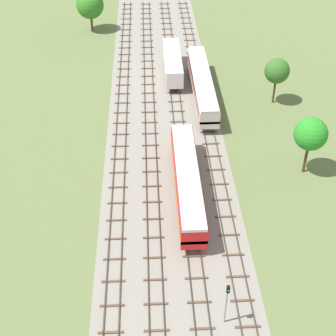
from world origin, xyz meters
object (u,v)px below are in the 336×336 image
Objects in this scene: passenger_coach_centre_mid at (202,84)px; signal_post_nearest at (227,299)px; freight_boxcar_centre_left_midfar at (173,62)px; diesel_railcar_centre_left_near at (187,180)px.

passenger_coach_centre_mid is 3.99× the size of signal_post_nearest.
freight_boxcar_centre_left_midfar is at bearing 117.57° from passenger_coach_centre_mid.
passenger_coach_centre_mid is 42.52m from signal_post_nearest.
diesel_railcar_centre_left_near is 1.46× the size of freight_boxcar_centre_left_midfar.
diesel_railcar_centre_left_near reaches higher than freight_boxcar_centre_left_midfar.
freight_boxcar_centre_left_midfar is at bearing 89.99° from diesel_railcar_centre_left_near.
signal_post_nearest is at bearing -87.59° from freight_boxcar_centre_left_midfar.
signal_post_nearest reaches higher than diesel_railcar_centre_left_near.
diesel_railcar_centre_left_near is 3.72× the size of signal_post_nearest.
signal_post_nearest is at bearing -92.88° from passenger_coach_centre_mid.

